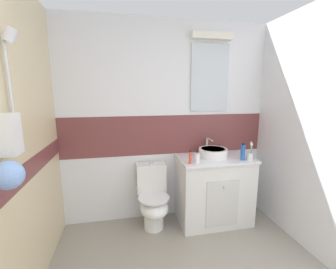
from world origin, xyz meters
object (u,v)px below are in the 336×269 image
Objects in this scene: soap_dispenser at (197,158)px; toothpaste_tube_upright at (190,157)px; shampoo_bottle_tall at (243,152)px; toilet at (153,199)px; sink_basin at (213,152)px; toothbrush_cup at (250,155)px.

soap_dispenser is 0.95× the size of toothpaste_tube_upright.
shampoo_bottle_tall reaches higher than toothpaste_tube_upright.
shampoo_bottle_tall is (1.04, -0.20, 0.58)m from toilet.
soap_dispenser is (-0.27, -0.18, -0.00)m from sink_basin.
sink_basin is 1.82× the size of toothbrush_cup.
shampoo_bottle_tall is at bearing -1.72° from soap_dispenser.
soap_dispenser is (0.48, -0.19, 0.54)m from toilet.
sink_basin is at bearing 33.63° from soap_dispenser.
toilet is at bearing 168.99° from toothbrush_cup.
toothbrush_cup is at bearing -29.59° from sink_basin.
toilet is 5.20× the size of soap_dispenser.
toothbrush_cup is (1.13, -0.22, 0.54)m from toilet.
toothbrush_cup is at bearing -11.14° from shampoo_bottle_tall.
sink_basin is at bearing 30.17° from toothpaste_tube_upright.
sink_basin is at bearing 150.41° from toothbrush_cup.
shampoo_bottle_tall is (-0.08, 0.02, 0.04)m from toothbrush_cup.
toothpaste_tube_upright is at bearing -28.63° from toilet.
soap_dispenser is at bearing -21.06° from toilet.
shampoo_bottle_tall reaches higher than soap_dispenser.
toilet is 3.58× the size of toothbrush_cup.
toothbrush_cup is 1.38× the size of toothpaste_tube_upright.
toilet is 1.21m from shampoo_bottle_tall.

